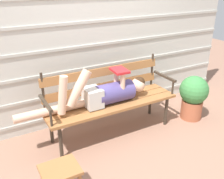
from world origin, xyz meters
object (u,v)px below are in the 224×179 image
(reclining_person, at_px, (104,93))
(potted_plant, at_px, (193,95))
(park_bench, at_px, (109,97))
(footstool, at_px, (61,176))

(reclining_person, bearing_deg, potted_plant, -9.10)
(park_bench, height_order, reclining_person, reclining_person)
(park_bench, distance_m, reclining_person, 0.18)
(park_bench, height_order, footstool, park_bench)
(reclining_person, bearing_deg, footstool, -137.60)
(reclining_person, height_order, potted_plant, reclining_person)
(park_bench, xyz_separation_m, reclining_person, (-0.12, -0.07, 0.11))
(park_bench, distance_m, potted_plant, 1.29)
(reclining_person, height_order, footstool, reclining_person)
(park_bench, relative_size, potted_plant, 2.66)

